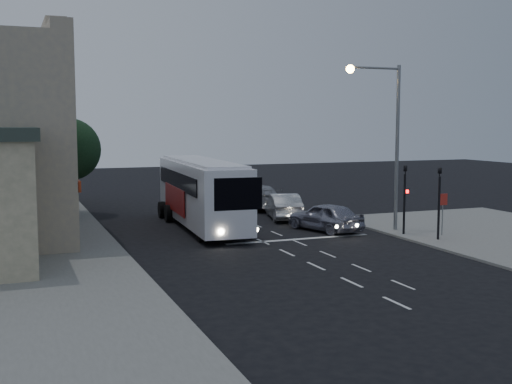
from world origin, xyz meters
name	(u,v)px	position (x,y,z in m)	size (l,w,h in m)	color
ground	(278,249)	(0.00, 0.00, 0.00)	(120.00, 120.00, 0.00)	black
road_markings	(276,236)	(1.29, 3.31, 0.00)	(8.00, 30.55, 0.01)	silver
tour_bus	(201,191)	(-1.60, 7.55, 2.10)	(3.36, 12.81, 3.89)	white
car_suv	(325,217)	(4.46, 3.80, 0.80)	(1.90, 4.72, 1.61)	gray
car_sedan_a	(283,206)	(4.11, 8.80, 0.81)	(1.71, 4.90, 1.61)	silver
car_sedan_b	(258,197)	(4.52, 14.11, 0.83)	(2.32, 5.72, 1.66)	#94959A
car_sedan_c	(230,190)	(4.57, 20.42, 0.66)	(2.20, 4.77, 1.33)	gray
car_extra	(210,183)	(4.39, 25.44, 0.79)	(1.66, 4.77, 1.57)	gray
traffic_signal_main	(405,191)	(7.60, 0.78, 2.42)	(0.25, 0.35, 4.10)	black
traffic_signal_side	(439,194)	(8.30, -1.20, 2.42)	(0.18, 0.15, 4.10)	black
regulatory_sign	(443,207)	(9.30, -0.24, 1.60)	(0.45, 0.12, 2.20)	slate
streetlight	(387,128)	(7.34, 2.20, 5.73)	(3.32, 0.44, 9.00)	slate
street_tree	(69,147)	(-8.21, 15.02, 4.50)	(4.00, 4.00, 6.20)	black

